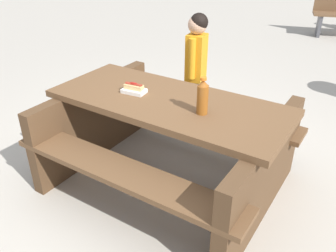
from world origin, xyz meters
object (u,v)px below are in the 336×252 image
object	(u,v)px
picnic_table	(168,135)
soda_bottle	(203,97)
child_in_coat	(196,58)
hotdog_tray	(134,89)

from	to	relation	value
picnic_table	soda_bottle	distance (m)	0.54
picnic_table	child_in_coat	size ratio (longest dim) A/B	1.72
hotdog_tray	child_in_coat	world-z (taller)	child_in_coat
hotdog_tray	child_in_coat	size ratio (longest dim) A/B	0.16
picnic_table	child_in_coat	world-z (taller)	child_in_coat
hotdog_tray	picnic_table	bearing A→B (deg)	175.35
child_in_coat	soda_bottle	bearing A→B (deg)	108.84
picnic_table	hotdog_tray	distance (m)	0.44
picnic_table	child_in_coat	bearing A→B (deg)	-85.50
soda_bottle	picnic_table	bearing A→B (deg)	-23.12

